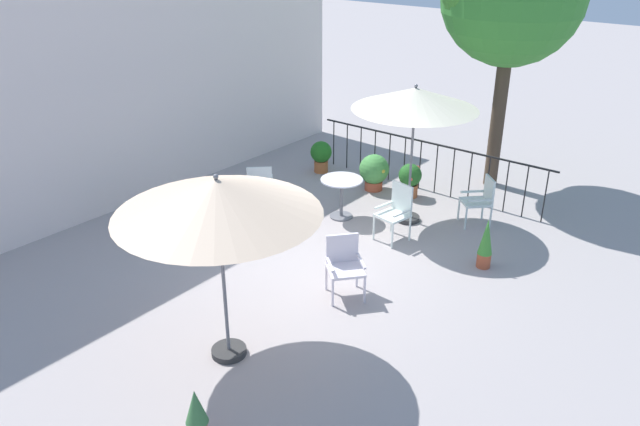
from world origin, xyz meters
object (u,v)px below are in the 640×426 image
(patio_umbrella_1, at_px, (217,198))
(potted_plant_2, at_px, (204,212))
(potted_plant_0, at_px, (321,155))
(potted_plant_5, at_px, (374,171))
(potted_plant_6, at_px, (160,209))
(patio_chair_1, at_px, (260,183))
(potted_plant_1, at_px, (197,415))
(potted_plant_3, at_px, (486,243))
(patio_chair_2, at_px, (481,198))
(patio_chair_0, at_px, (344,262))
(patio_chair_3, at_px, (396,209))
(potted_plant_7, at_px, (204,238))
(potted_plant_4, at_px, (410,179))
(patio_umbrella_0, at_px, (415,100))
(cafe_table_0, at_px, (342,191))

(patio_umbrella_1, bearing_deg, potted_plant_2, 52.88)
(potted_plant_0, xyz_separation_m, potted_plant_5, (-0.11, -1.45, 0.02))
(potted_plant_2, height_order, potted_plant_6, potted_plant_6)
(patio_chair_1, xyz_separation_m, potted_plant_1, (-4.70, -3.59, -0.13))
(potted_plant_6, bearing_deg, potted_plant_3, -64.42)
(patio_chair_2, relative_size, potted_plant_1, 1.29)
(patio_chair_0, distance_m, potted_plant_0, 4.90)
(patio_chair_3, height_order, potted_plant_3, patio_chair_3)
(potted_plant_7, bearing_deg, patio_chair_0, -80.25)
(potted_plant_1, bearing_deg, patio_umbrella_1, 34.18)
(potted_plant_1, relative_size, potted_plant_5, 0.92)
(potted_plant_0, relative_size, potted_plant_3, 0.83)
(patio_chair_1, height_order, potted_plant_5, patio_chair_1)
(potted_plant_1, height_order, potted_plant_4, potted_plant_1)
(patio_umbrella_0, distance_m, potted_plant_7, 4.18)
(cafe_table_0, distance_m, potted_plant_7, 2.67)
(patio_umbrella_1, height_order, patio_chair_0, patio_umbrella_1)
(potted_plant_4, xyz_separation_m, potted_plant_6, (-4.04, 2.57, 0.05))
(potted_plant_0, relative_size, potted_plant_4, 1.01)
(cafe_table_0, relative_size, potted_plant_5, 1.03)
(cafe_table_0, bearing_deg, patio_chair_0, -142.28)
(patio_chair_1, relative_size, potted_plant_5, 1.17)
(patio_umbrella_1, xyz_separation_m, potted_plant_6, (1.66, 3.42, -1.72))
(patio_chair_2, relative_size, potted_plant_7, 1.82)
(potted_plant_3, height_order, potted_plant_5, potted_plant_3)
(patio_umbrella_0, xyz_separation_m, cafe_table_0, (-0.65, 1.02, -1.71))
(patio_chair_3, bearing_deg, potted_plant_5, 44.01)
(patio_chair_3, relative_size, potted_plant_4, 1.45)
(cafe_table_0, distance_m, potted_plant_3, 2.85)
(potted_plant_6, height_order, potted_plant_7, potted_plant_6)
(patio_umbrella_0, bearing_deg, patio_chair_0, -168.16)
(patio_chair_1, relative_size, potted_plant_7, 1.78)
(patio_chair_3, bearing_deg, potted_plant_2, 121.84)
(patio_umbrella_1, bearing_deg, potted_plant_4, 8.47)
(patio_umbrella_0, relative_size, patio_umbrella_1, 1.03)
(potted_plant_1, distance_m, potted_plant_3, 5.29)
(patio_chair_3, bearing_deg, patio_chair_0, -169.70)
(patio_chair_2, bearing_deg, potted_plant_1, -179.52)
(potted_plant_3, bearing_deg, patio_chair_2, 28.61)
(potted_plant_4, xyz_separation_m, potted_plant_5, (-0.16, 0.74, 0.03))
(potted_plant_3, bearing_deg, potted_plant_1, 172.42)
(potted_plant_2, bearing_deg, patio_umbrella_1, -127.12)
(patio_umbrella_0, height_order, cafe_table_0, patio_umbrella_0)
(patio_chair_0, distance_m, potted_plant_4, 3.83)
(patio_chair_1, bearing_deg, cafe_table_0, -67.08)
(potted_plant_2, bearing_deg, potted_plant_4, -30.87)
(patio_umbrella_0, xyz_separation_m, potted_plant_4, (0.96, 0.55, -1.86))
(patio_umbrella_0, xyz_separation_m, patio_umbrella_1, (-4.74, -0.30, -0.09))
(patio_chair_2, relative_size, potted_plant_2, 1.39)
(potted_plant_3, distance_m, potted_plant_7, 4.48)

